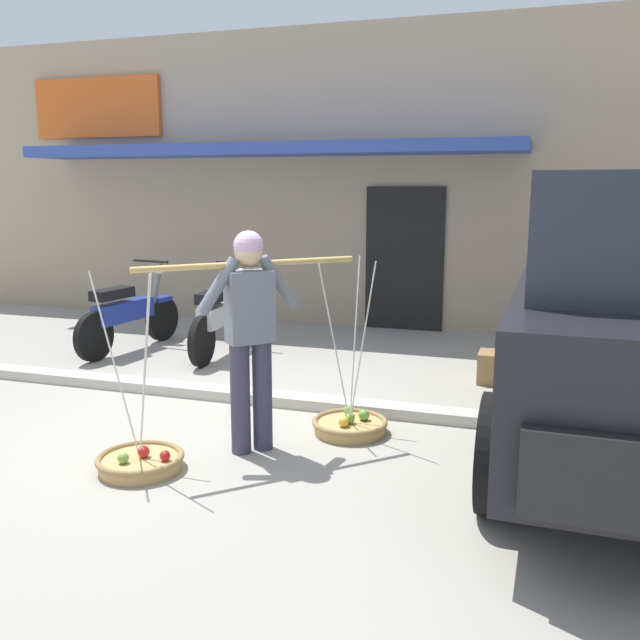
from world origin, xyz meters
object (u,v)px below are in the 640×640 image
(motorcycle_nearest_shop, at_px, (128,315))
(fruit_basket_left_side, at_px, (140,460))
(motorcycle_second_in_row, at_px, (222,318))
(wooden_crate, at_px, (500,368))
(fruit_vendor, at_px, (250,327))
(fruit_basket_right_side, at_px, (350,424))

(motorcycle_nearest_shop, bearing_deg, fruit_basket_left_side, -55.72)
(motorcycle_second_in_row, relative_size, wooden_crate, 4.14)
(fruit_vendor, bearing_deg, wooden_crate, 55.97)
(fruit_basket_right_side, height_order, motorcycle_nearest_shop, fruit_basket_right_side)
(fruit_basket_left_side, relative_size, motorcycle_nearest_shop, 0.80)
(motorcycle_nearest_shop, distance_m, motorcycle_second_in_row, 1.21)
(fruit_vendor, distance_m, fruit_basket_right_side, 1.25)
(motorcycle_nearest_shop, distance_m, wooden_crate, 4.48)
(fruit_vendor, xyz_separation_m, fruit_basket_right_side, (0.62, 0.60, -0.90))
(fruit_vendor, distance_m, fruit_basket_left_side, 1.25)
(motorcycle_nearest_shop, bearing_deg, fruit_vendor, -42.73)
(fruit_basket_right_side, xyz_separation_m, motorcycle_nearest_shop, (-3.38, 1.95, 0.38))
(fruit_basket_right_side, height_order, motorcycle_second_in_row, fruit_basket_right_side)
(fruit_basket_left_side, distance_m, motorcycle_nearest_shop, 3.84)
(fruit_basket_left_side, height_order, wooden_crate, fruit_basket_left_side)
(fruit_basket_left_side, xyz_separation_m, motorcycle_second_in_row, (-0.96, 3.34, 0.38))
(motorcycle_second_in_row, bearing_deg, fruit_vendor, -60.12)
(fruit_vendor, height_order, fruit_basket_left_side, fruit_vendor)
(fruit_basket_left_side, distance_m, motorcycle_second_in_row, 3.50)
(motorcycle_second_in_row, xyz_separation_m, wooden_crate, (3.27, -0.23, -0.29))
(fruit_vendor, bearing_deg, motorcycle_nearest_shop, 137.27)
(fruit_vendor, bearing_deg, fruit_basket_right_side, 44.38)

